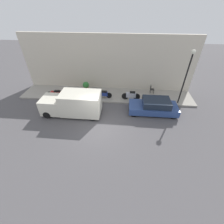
{
  "coord_description": "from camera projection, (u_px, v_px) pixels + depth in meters",
  "views": [
    {
      "loc": [
        -8.78,
        -1.83,
        8.13
      ],
      "look_at": [
        1.2,
        -0.93,
        0.6
      ],
      "focal_mm": 24.0,
      "sensor_mm": 36.0,
      "label": 1
    }
  ],
  "objects": [
    {
      "name": "cafe_chair",
      "position": [
        152.0,
        89.0,
        15.68
      ],
      "size": [
        0.4,
        0.4,
        0.9
      ],
      "color": "#262626",
      "rests_on": "sidewalk"
    },
    {
      "name": "streetlamp",
      "position": [
        188.0,
        69.0,
        12.47
      ],
      "size": [
        0.36,
        0.36,
        4.91
      ],
      "color": "black",
      "rests_on": "sidewalk"
    },
    {
      "name": "motorcycle_red",
      "position": [
        56.0,
        93.0,
        15.14
      ],
      "size": [
        0.3,
        1.99,
        0.71
      ],
      "color": "#B21E1E",
      "rests_on": "sidewalk"
    },
    {
      "name": "parked_car",
      "position": [
        154.0,
        106.0,
        13.17
      ],
      "size": [
        1.84,
        4.22,
        1.31
      ],
      "color": "#2D4784",
      "rests_on": "ground_plane"
    },
    {
      "name": "motorcycle_blue",
      "position": [
        103.0,
        94.0,
        14.99
      ],
      "size": [
        0.3,
        1.78,
        0.75
      ],
      "color": "navy",
      "rests_on": "sidewalk"
    },
    {
      "name": "scooter_silver",
      "position": [
        131.0,
        95.0,
        14.68
      ],
      "size": [
        0.3,
        1.8,
        0.86
      ],
      "color": "#B7B7BF",
      "rests_on": "sidewalk"
    },
    {
      "name": "sidewalk",
      "position": [
        106.0,
        95.0,
        15.84
      ],
      "size": [
        2.9,
        17.61,
        0.16
      ],
      "color": "gray",
      "rests_on": "ground_plane"
    },
    {
      "name": "delivery_van",
      "position": [
        72.0,
        104.0,
        12.76
      ],
      "size": [
        1.92,
        5.05,
        2.06
      ],
      "color": "silver",
      "rests_on": "ground_plane"
    },
    {
      "name": "building_facade",
      "position": [
        108.0,
        64.0,
        15.45
      ],
      "size": [
        0.3,
        17.61,
        5.69
      ],
      "color": "beige",
      "rests_on": "ground_plane"
    },
    {
      "name": "potted_plant",
      "position": [
        86.0,
        86.0,
        16.14
      ],
      "size": [
        0.66,
        0.66,
        0.98
      ],
      "color": "brown",
      "rests_on": "sidewalk"
    },
    {
      "name": "ground_plane",
      "position": [
        99.0,
        126.0,
        12.0
      ],
      "size": [
        60.0,
        60.0,
        0.0
      ],
      "primitive_type": "plane",
      "color": "#514F51"
    }
  ]
}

